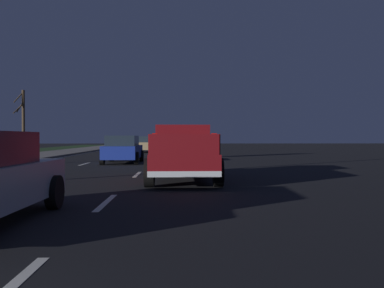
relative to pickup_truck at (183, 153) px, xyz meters
The scene contains 7 objects.
ground 14.23m from the pickup_truck, 14.26° to the left, with size 144.00×144.00×0.00m, color black.
sidewalk_shoulder 17.61m from the pickup_truck, 38.50° to the left, with size 108.00×4.00×0.12m, color slate.
lane_markings 18.33m from the pickup_truck, 21.03° to the left, with size 109.17×7.04×0.01m.
pickup_truck is the anchor object (origin of this frame).
sedan_blue 9.85m from the pickup_truck, 19.42° to the left, with size 4.40×2.02×1.54m.
sedan_tan 26.46m from the pickup_truck, ahead, with size 4.43×2.07×1.54m.
bare_tree_far 29.47m from the pickup_truck, 30.18° to the left, with size 1.12×0.83×5.89m.
Camera 1 is at (-0.94, -3.36, 1.44)m, focal length 38.94 mm.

